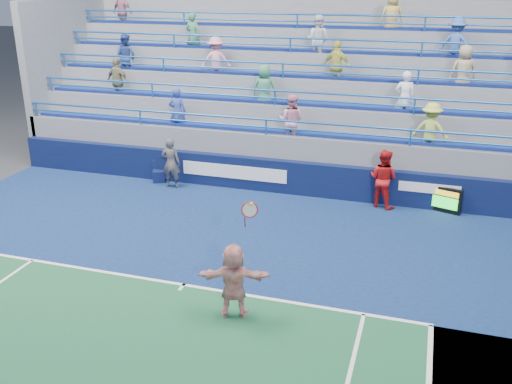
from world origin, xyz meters
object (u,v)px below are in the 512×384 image
(serve_speed_board, at_px, (442,199))
(line_judge, at_px, (171,163))
(judge_chair, at_px, (159,175))
(ball_girl, at_px, (383,179))
(tennis_player, at_px, (234,280))

(serve_speed_board, xyz_separation_m, line_judge, (-8.65, -0.44, 0.45))
(judge_chair, distance_m, line_judge, 0.96)
(judge_chair, bearing_deg, line_judge, -29.24)
(judge_chair, bearing_deg, serve_speed_board, 0.47)
(serve_speed_board, bearing_deg, ball_girl, -176.61)
(tennis_player, distance_m, ball_girl, 7.39)
(tennis_player, relative_size, ball_girl, 1.43)
(judge_chair, xyz_separation_m, line_judge, (0.64, -0.36, 0.62))
(judge_chair, bearing_deg, ball_girl, -0.22)
(serve_speed_board, xyz_separation_m, tennis_player, (-4.11, -7.12, 0.42))
(tennis_player, bearing_deg, ball_girl, 71.60)
(line_judge, xyz_separation_m, ball_girl, (6.88, 0.33, 0.06))
(serve_speed_board, xyz_separation_m, ball_girl, (-1.77, -0.10, 0.51))
(serve_speed_board, relative_size, line_judge, 0.66)
(tennis_player, xyz_separation_m, ball_girl, (2.33, 7.01, 0.09))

